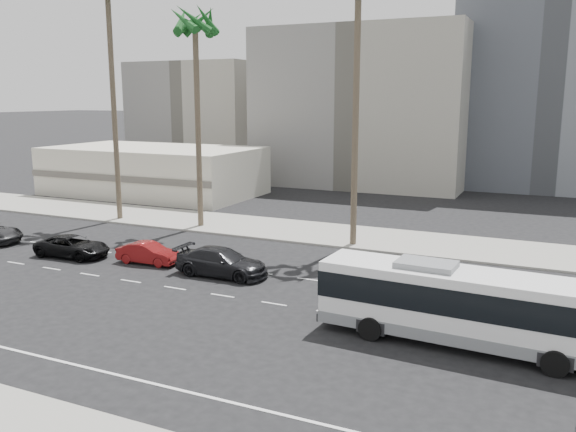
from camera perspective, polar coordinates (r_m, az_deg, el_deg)
The scene contains 12 objects.
ground at distance 29.20m, azimuth 4.02°, elevation -9.20°, with size 700.00×700.00×0.00m, color black.
sidewalk_north at distance 43.43m, azimuth 11.28°, elevation -2.43°, with size 120.00×7.00×0.15m, color gray.
commercial_low at distance 65.50m, azimuth -12.73°, elevation 4.24°, with size 22.00×12.16×5.00m.
midrise_beige_west at distance 73.87m, azimuth 7.83°, elevation 10.23°, with size 24.00×18.00×18.00m, color gray.
midrise_gray_center at distance 77.71m, azimuth 24.10°, elevation 12.38°, with size 20.00×20.00×26.00m, color #53575F.
midrise_beige_far at distance 89.39m, azimuth -7.59°, elevation 9.44°, with size 18.00×16.00×15.00m, color gray.
civic_tower at distance 277.37m, azimuth 23.13°, elevation 16.32°, with size 42.00×42.00×129.00m.
city_bus at distance 25.99m, azimuth 16.21°, elevation -8.07°, with size 12.01×3.31×3.41m.
car_a at distance 34.93m, azimuth -6.35°, elevation -4.40°, with size 5.59×2.27×1.62m, color black.
car_b at distance 38.26m, azimuth -13.19°, elevation -3.47°, with size 4.02×1.40×1.33m, color maroon.
car_c at distance 41.27m, azimuth -19.88°, elevation -2.74°, with size 4.98×2.29×1.38m, color black.
palm_mid at distance 47.42m, azimuth -8.86°, elevation 17.13°, with size 5.45×5.45×16.84m.
Camera 1 is at (9.55, -25.64, 10.20)m, focal length 37.24 mm.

